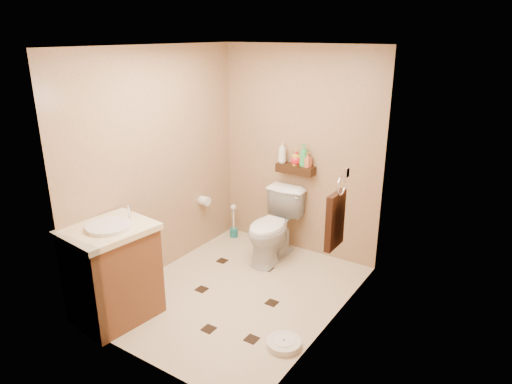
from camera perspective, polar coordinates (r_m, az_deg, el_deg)
The scene contains 19 objects.
ground at distance 4.77m, azimuth -2.32°, elevation -12.40°, with size 2.50×2.50×0.00m, color beige.
wall_back at distance 5.29m, azimuth 5.43°, elevation 4.93°, with size 2.00×0.04×2.40m, color #A97D60.
wall_front at distance 3.40m, azimuth -14.98°, elevation -4.06°, with size 2.00×0.04×2.40m, color #A97D60.
wall_left at distance 4.89m, azimuth -12.11°, elevation 3.39°, with size 0.04×2.50×2.40m, color #A97D60.
wall_right at distance 3.80m, azimuth 9.81°, elevation -1.15°, with size 0.04×2.50×2.40m, color #A97D60.
ceiling at distance 4.06m, azimuth -2.80°, elevation 17.78°, with size 2.00×2.50×0.02m, color white.
wall_shelf at distance 5.27m, azimuth 4.95°, elevation 2.86°, with size 0.46×0.14×0.10m, color #361D0E.
floor_accents at distance 4.72m, azimuth -2.34°, elevation -12.75°, with size 1.19×1.34×0.01m.
toilet at distance 5.24m, azimuth 2.16°, elevation -4.34°, with size 0.45×0.79×0.81m, color white.
vanity at distance 4.37m, azimuth -17.47°, elevation -9.50°, with size 0.69×0.80×1.04m.
bathroom_scale at distance 4.06m, azimuth 3.50°, elevation -18.36°, with size 0.32×0.32×0.06m.
toilet_brush at distance 5.89m, azimuth -2.81°, elevation -4.20°, with size 0.10×0.10×0.45m.
towel_ring at distance 4.13m, azimuth 9.93°, elevation -3.20°, with size 0.12×0.30×0.76m.
toilet_paper at distance 5.49m, azimuth -6.46°, elevation -1.11°, with size 0.12×0.11×0.12m.
bottle_a at distance 5.30m, azimuth 3.31°, elevation 4.96°, with size 0.10×0.10×0.25m, color silver.
bottle_b at distance 5.22m, azimuth 5.04°, elevation 4.32°, with size 0.08×0.08×0.18m, color yellow.
bottle_c at distance 5.23m, azimuth 5.07°, elevation 4.22°, with size 0.13×0.13×0.16m, color red.
bottle_d at distance 5.17m, azimuth 6.00°, elevation 4.58°, with size 0.10×0.10×0.26m, color green.
bottle_e at distance 5.16m, azimuth 6.46°, elevation 4.03°, with size 0.08×0.08×0.17m, color #C36041.
Camera 1 is at (2.38, -3.28, 2.52)m, focal length 32.00 mm.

